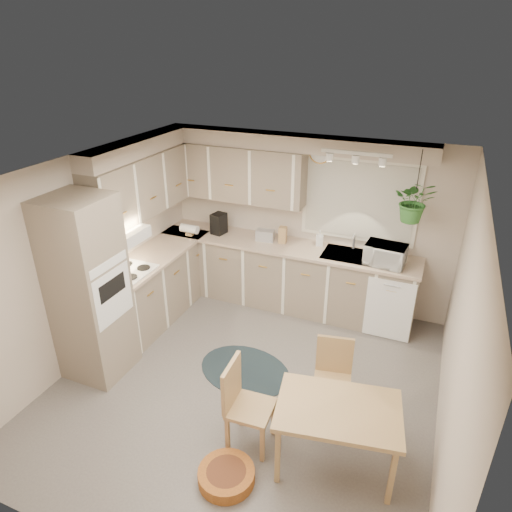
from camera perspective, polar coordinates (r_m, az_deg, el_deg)
name	(u,v)px	position (r m, az deg, el deg)	size (l,w,h in m)	color
floor	(246,385)	(5.30, -1.28, -15.78)	(4.20, 4.20, 0.00)	#6A645D
ceiling	(243,175)	(4.12, -1.60, 10.06)	(4.20, 4.20, 0.00)	silver
wall_back	(306,221)	(6.38, 6.28, 4.34)	(4.00, 0.04, 2.40)	#BFAF9E
wall_front	(108,450)	(3.21, -18.05, -22.02)	(4.00, 0.04, 2.40)	#BFAF9E
wall_left	(87,258)	(5.62, -20.39, -0.26)	(0.04, 4.20, 2.40)	#BFAF9E
wall_right	(459,338)	(4.31, 24.04, -9.30)	(0.04, 4.20, 2.40)	#BFAF9E
base_cab_left	(158,285)	(6.38, -12.20, -3.59)	(0.60, 1.85, 0.90)	gray
base_cab_back	(284,276)	(6.49, 3.50, -2.47)	(3.60, 0.60, 0.90)	gray
counter_left	(155,254)	(6.16, -12.53, 0.21)	(0.64, 1.89, 0.04)	#C2A88D
counter_back	(285,246)	(6.27, 3.58, 1.28)	(3.64, 0.64, 0.04)	#C2A88D
oven_stack	(89,290)	(5.25, -20.16, -4.00)	(0.65, 0.65, 2.10)	gray
wall_oven_face	(113,296)	(5.05, -17.44, -4.76)	(0.02, 0.56, 0.58)	white
upper_cab_left	(145,184)	(6.01, -13.75, 8.71)	(0.35, 2.00, 0.75)	gray
upper_cab_back	(235,173)	(6.36, -2.70, 10.35)	(2.00, 0.35, 0.75)	gray
soffit_left	(139,146)	(5.91, -14.45, 13.13)	(0.30, 2.00, 0.20)	#BFAF9E
soffit_back	(292,142)	(5.98, 4.48, 13.99)	(3.60, 0.30, 0.20)	#BFAF9E
cooktop	(128,271)	(5.74, -15.67, -1.88)	(0.52, 0.58, 0.02)	white
range_hood	(122,237)	(5.56, -16.38, 2.32)	(0.40, 0.60, 0.14)	white
window_blinds	(359,201)	(6.07, 12.75, 6.75)	(1.40, 0.02, 1.00)	beige
window_frame	(359,201)	(6.08, 12.77, 6.78)	(1.50, 0.02, 1.10)	silver
sink	(350,258)	(6.08, 11.62, -0.24)	(0.70, 0.48, 0.10)	#B3B5BB
dishwasher_front	(389,310)	(5.98, 16.24, -6.51)	(0.58, 0.01, 0.83)	white
track_light_bar	(356,153)	(5.38, 12.42, 12.47)	(0.80, 0.04, 0.04)	white
wall_clock	(320,152)	(6.02, 8.05, 12.74)	(0.30, 0.30, 0.03)	gold
dining_table	(336,437)	(4.38, 9.96, -21.35)	(1.06, 0.70, 0.67)	tan
chair_left	(251,406)	(4.42, -0.63, -18.28)	(0.42, 0.42, 0.89)	tan
chair_back	(332,382)	(4.77, 9.50, -15.24)	(0.39, 0.39, 0.83)	tan
braided_rug	(245,370)	(5.48, -1.38, -14.09)	(1.12, 0.84, 0.01)	black
pet_bed	(226,476)	(4.42, -3.72, -25.71)	(0.50, 0.50, 0.12)	#B05D23
microwave	(385,252)	(5.86, 15.88, 0.43)	(0.49, 0.27, 0.33)	white
soap_bottle	(319,242)	(6.27, 7.94, 1.75)	(0.10, 0.21, 0.10)	white
hanging_plant	(414,206)	(5.61, 19.13, 5.95)	(0.46, 0.51, 0.40)	#316E2C
coffee_maker	(219,224)	(6.58, -4.67, 4.06)	(0.17, 0.21, 0.30)	black
toaster	(265,235)	(6.35, 1.17, 2.60)	(0.25, 0.14, 0.15)	#B3B5BB
knife_block	(283,235)	(6.28, 3.36, 2.67)	(0.10, 0.10, 0.23)	tan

